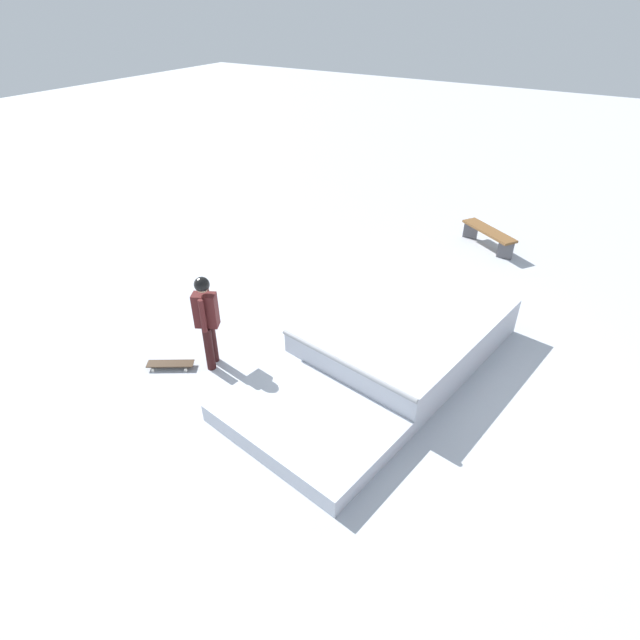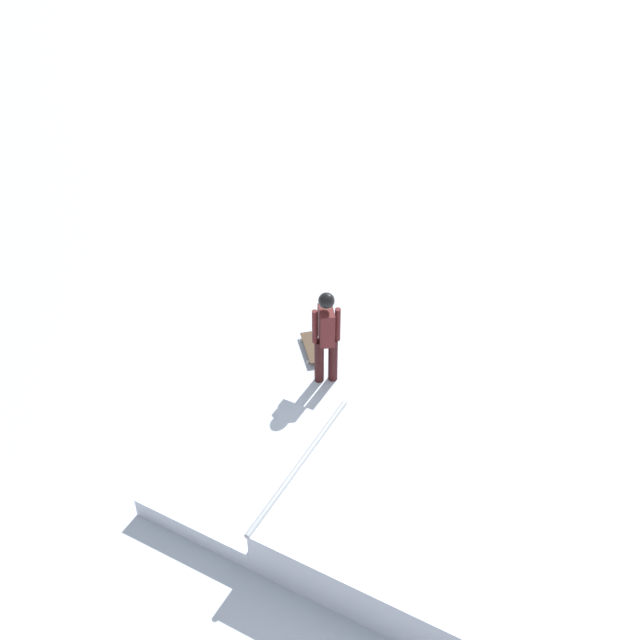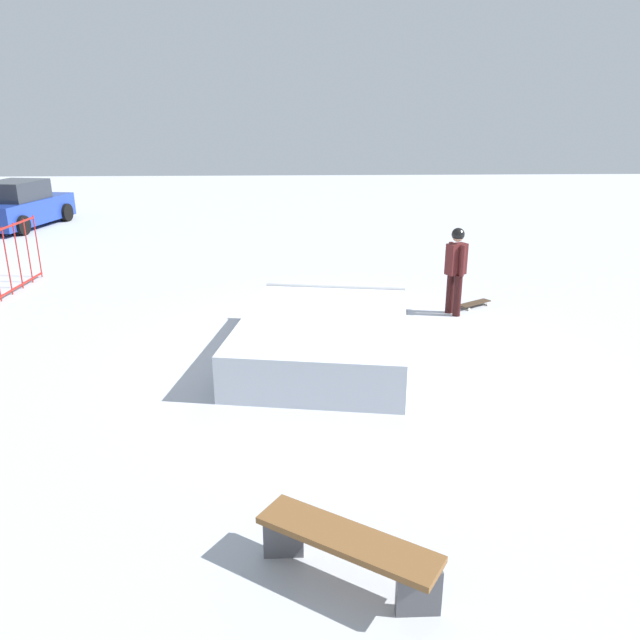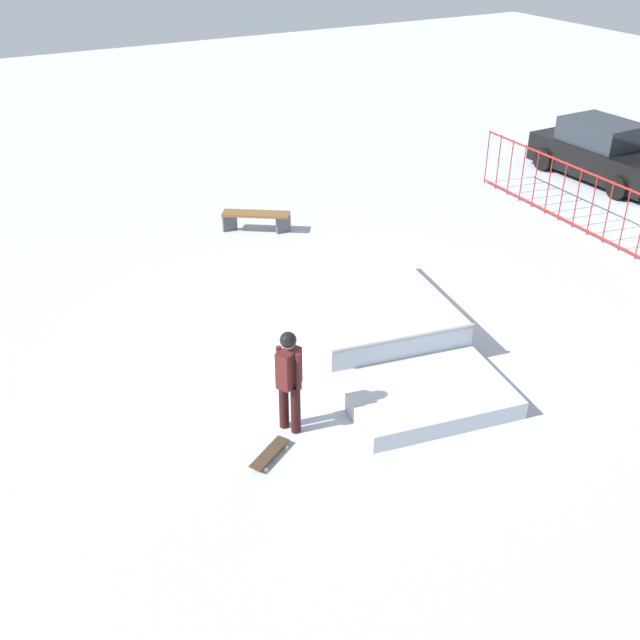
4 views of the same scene
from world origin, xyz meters
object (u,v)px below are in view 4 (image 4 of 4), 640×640
at_px(skate_ramp, 373,321).
at_px(skater, 289,374).
at_px(skateboard, 270,453).
at_px(park_bench, 256,217).
at_px(parked_car_black, 602,153).

bearing_deg(skate_ramp, skater, -46.67).
height_order(skater, skateboard, skater).
bearing_deg(park_bench, parked_car_black, 83.39).
height_order(park_bench, parked_car_black, parked_car_black).
bearing_deg(skater, skateboard, 11.61).
xyz_separation_m(park_bench, parked_car_black, (1.17, 10.09, 0.37)).
distance_m(park_bench, parked_car_black, 10.17).
bearing_deg(park_bench, skate_ramp, -1.25).
distance_m(skater, park_bench, 7.72).
xyz_separation_m(skate_ramp, skateboard, (2.20, -3.15, -0.24)).
relative_size(skater, parked_car_black, 0.42).
bearing_deg(skate_ramp, skateboard, -45.72).
distance_m(skateboard, park_bench, 8.33).
relative_size(skateboard, park_bench, 0.50).
bearing_deg(park_bench, skater, -20.60).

